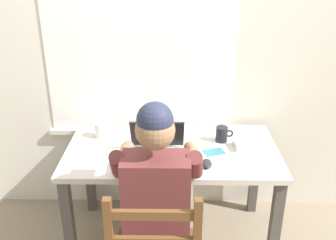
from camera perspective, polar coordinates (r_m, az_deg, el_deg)
ground_plane at (r=2.86m, az=0.51°, el=-16.73°), size 8.00×8.00×0.00m
back_wall at (r=2.67m, az=0.54°, el=11.68°), size 6.00×0.08×2.60m
desk at (r=2.50m, az=0.56°, el=-6.14°), size 1.34×0.72×0.70m
seated_person at (r=2.10m, az=-1.67°, el=-10.62°), size 0.50×0.60×1.23m
laptop at (r=2.32m, az=-1.71°, el=-4.56°), size 0.33×0.33×0.22m
computer_mouse at (r=2.27m, az=5.72°, el=-6.41°), size 0.06×0.10×0.03m
coffee_mug_white at (r=2.62m, az=-9.79°, el=-1.49°), size 0.13×0.09×0.10m
coffee_mug_dark at (r=2.55m, az=7.96°, el=-2.07°), size 0.11×0.08×0.10m
book_stack_main at (r=2.59m, az=-1.06°, el=-1.76°), size 0.20×0.15×0.07m
book_stack_side at (r=2.50m, az=11.93°, el=-3.63°), size 0.21×0.15×0.05m
paper_pile_near_laptop at (r=2.30m, az=-4.49°, el=-6.23°), size 0.25×0.23×0.01m
paper_pile_back_corner at (r=2.54m, az=-2.02°, el=-3.16°), size 0.25×0.20×0.01m
landscape_photo_print at (r=2.43m, az=6.77°, el=-4.71°), size 0.15×0.13×0.00m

